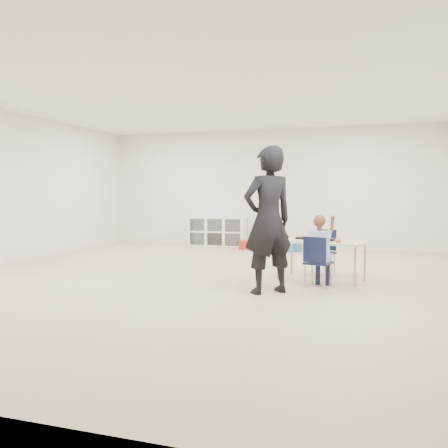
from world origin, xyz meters
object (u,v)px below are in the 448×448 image
(adult, at_px, (268,220))
(child, at_px, (319,247))
(table, at_px, (321,260))
(chair_near, at_px, (318,262))
(cubby_shelf, at_px, (217,232))

(adult, bearing_deg, child, -176.81)
(adult, bearing_deg, table, -158.21)
(chair_near, xyz_separation_m, adult, (-0.58, -0.59, 0.59))
(child, xyz_separation_m, adult, (-0.58, -0.59, 0.39))
(chair_near, relative_size, adult, 0.37)
(cubby_shelf, bearing_deg, adult, -64.72)
(table, height_order, chair_near, chair_near)
(chair_near, height_order, child, child)
(child, height_order, cubby_shelf, child)
(cubby_shelf, distance_m, adult, 5.55)
(child, bearing_deg, chair_near, 0.00)
(chair_near, bearing_deg, cubby_shelf, 136.95)
(table, distance_m, child, 0.62)
(child, relative_size, cubby_shelf, 0.79)
(table, height_order, cubby_shelf, cubby_shelf)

